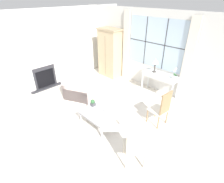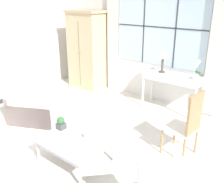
{
  "view_description": "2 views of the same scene",
  "coord_description": "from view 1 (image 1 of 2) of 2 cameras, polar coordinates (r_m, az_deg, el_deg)",
  "views": [
    {
      "loc": [
        3.26,
        -2.38,
        3.22
      ],
      "look_at": [
        0.15,
        0.73,
        0.74
      ],
      "focal_mm": 28.0,
      "sensor_mm": 36.0,
      "label": 1
    },
    {
      "loc": [
        2.67,
        -1.99,
        2.3
      ],
      "look_at": [
        0.35,
        0.91,
        0.9
      ],
      "focal_mm": 40.0,
      "sensor_mm": 36.0,
      "label": 2
    }
  ],
  "objects": [
    {
      "name": "table_lamp",
      "position": [
        6.24,
        14.0,
        9.4
      ],
      "size": [
        0.23,
        0.23,
        0.5
      ],
      "color": "#4C4742",
      "rests_on": "console_table"
    },
    {
      "name": "armchair_upholstered",
      "position": [
        6.3,
        -10.23,
        0.98
      ],
      "size": [
        1.26,
        1.27,
        0.81
      ],
      "color": "beige",
      "rests_on": "ground_plane"
    },
    {
      "name": "potted_plant_small",
      "position": [
        5.05,
        -6.31,
        -3.62
      ],
      "size": [
        0.13,
        0.13,
        0.2
      ],
      "color": "#4C4C51",
      "rests_on": "coffee_table"
    },
    {
      "name": "accent_chair_wooden",
      "position": [
        3.69,
        7.68,
        -17.21
      ],
      "size": [
        0.62,
        0.62,
        1.02
      ],
      "color": "beige",
      "rests_on": "ground_plane"
    },
    {
      "name": "console_table",
      "position": [
        6.28,
        15.49,
        4.72
      ],
      "size": [
        1.26,
        0.48,
        0.8
      ],
      "color": "silver",
      "rests_on": "ground_plane"
    },
    {
      "name": "pillar_candle",
      "position": [
        4.78,
        -2.04,
        -6.38
      ],
      "size": [
        0.1,
        0.1,
        0.12
      ],
      "color": "silver",
      "rests_on": "coffee_table"
    },
    {
      "name": "armoire",
      "position": [
        7.58,
        -0.7,
        12.46
      ],
      "size": [
        1.01,
        0.6,
        2.01
      ],
      "color": "tan",
      "rests_on": "ground_plane"
    },
    {
      "name": "wall_back_windowed",
      "position": [
        6.57,
        13.66,
        12.56
      ],
      "size": [
        7.2,
        0.14,
        2.8
      ],
      "color": "silver",
      "rests_on": "ground_plane"
    },
    {
      "name": "wall_left",
      "position": [
        7.2,
        -19.52,
        13.11
      ],
      "size": [
        0.06,
        7.2,
        2.8
      ],
      "primitive_type": "cube",
      "color": "silver",
      "rests_on": "ground_plane"
    },
    {
      "name": "fireplace",
      "position": [
        7.1,
        -21.72,
        6.75
      ],
      "size": [
        0.34,
        1.53,
        2.2
      ],
      "color": "#2D2D33",
      "rests_on": "ground_plane"
    },
    {
      "name": "ground_plane",
      "position": [
        5.17,
        -7.05,
        -9.45
      ],
      "size": [
        14.0,
        14.0,
        0.0
      ],
      "primitive_type": "plane",
      "color": "silver"
    },
    {
      "name": "side_chair_wooden",
      "position": [
        4.85,
        15.98,
        -4.97
      ],
      "size": [
        0.48,
        0.48,
        1.05
      ],
      "color": "white",
      "rests_on": "ground_plane"
    },
    {
      "name": "coffee_table",
      "position": [
        4.84,
        -3.97,
        -7.16
      ],
      "size": [
        0.98,
        0.79,
        0.38
      ],
      "color": "#BCBCC1",
      "rests_on": "ground_plane"
    },
    {
      "name": "potted_orchid",
      "position": [
        5.98,
        19.64,
        5.27
      ],
      "size": [
        0.16,
        0.12,
        0.39
      ],
      "color": "white",
      "rests_on": "console_table"
    }
  ]
}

